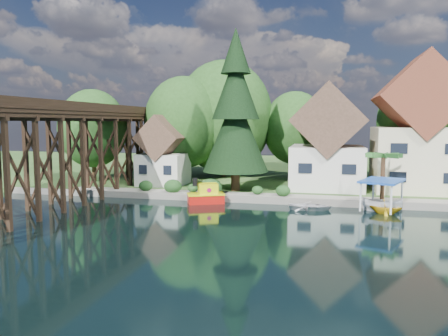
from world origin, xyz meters
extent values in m
plane|color=black|center=(0.00, 0.00, 0.00)|extent=(140.00, 140.00, 0.00)
cube|color=#284C1E|center=(0.00, 34.00, 0.25)|extent=(140.00, 52.00, 0.50)
cube|color=slate|center=(4.00, 8.00, 0.31)|extent=(60.00, 0.40, 0.62)
cube|color=gray|center=(6.00, 9.30, 0.53)|extent=(50.00, 2.60, 0.06)
cube|color=black|center=(-16.00, -3.20, 4.00)|extent=(4.00, 0.36, 8.00)
cube|color=black|center=(-16.00, 0.00, 4.00)|extent=(4.00, 0.36, 8.00)
cube|color=black|center=(-16.00, 3.20, 4.00)|extent=(4.00, 0.36, 8.00)
cube|color=black|center=(-16.00, 6.40, 4.00)|extent=(4.00, 0.36, 8.00)
cube|color=black|center=(-16.00, 9.60, 4.00)|extent=(4.00, 0.36, 8.00)
cube|color=black|center=(-16.00, 12.80, 4.00)|extent=(4.00, 0.36, 8.00)
cube|color=black|center=(-16.00, 16.00, 4.00)|extent=(4.00, 0.36, 8.00)
cube|color=black|center=(-16.00, 19.20, 4.00)|extent=(4.00, 0.36, 8.00)
cube|color=black|center=(-16.00, 22.40, 4.00)|extent=(4.00, 0.36, 8.00)
cube|color=black|center=(-16.00, 25.60, 4.00)|extent=(4.00, 0.36, 8.00)
cube|color=black|center=(-17.75, 6.00, 8.05)|extent=(0.35, 44.00, 0.35)
cube|color=black|center=(-14.25, 6.00, 8.05)|extent=(0.35, 44.00, 0.35)
cube|color=black|center=(-16.00, 6.00, 8.35)|extent=(4.00, 44.00, 0.30)
cube|color=black|center=(-18.00, 6.00, 8.90)|extent=(0.12, 44.00, 0.80)
cube|color=black|center=(-14.00, 6.00, 8.90)|extent=(0.12, 44.00, 0.80)
cube|color=silver|center=(7.00, 16.00, 2.75)|extent=(7.50, 8.00, 4.50)
cube|color=#453024|center=(7.00, 16.00, 7.70)|extent=(7.64, 8.64, 7.64)
cube|color=black|center=(4.90, 11.96, 2.98)|extent=(1.35, 0.08, 1.00)
cube|color=black|center=(9.10, 11.96, 2.98)|extent=(1.35, 0.08, 1.00)
cube|color=beige|center=(16.00, 16.50, 3.75)|extent=(8.50, 8.50, 6.50)
cube|color=#5D261C|center=(16.00, 16.50, 10.06)|extent=(8.65, 9.18, 8.65)
cube|color=black|center=(13.62, 12.21, 4.08)|extent=(1.53, 0.08, 1.00)
cube|color=silver|center=(-11.00, 14.50, 2.25)|extent=(5.00, 5.00, 3.50)
cube|color=#453024|center=(-11.00, 14.50, 5.80)|extent=(5.09, 5.40, 5.09)
cube|color=black|center=(-12.40, 11.96, 2.43)|extent=(0.90, 0.08, 1.00)
cube|color=black|center=(-9.60, 11.96, 2.43)|extent=(0.90, 0.08, 1.00)
cylinder|color=#382314|center=(-10.00, 19.00, 2.75)|extent=(0.50, 0.50, 4.50)
ellipsoid|color=#224719|center=(-10.00, 19.00, 7.50)|extent=(4.40, 4.40, 5.06)
cylinder|color=#382314|center=(-6.00, 23.00, 2.98)|extent=(0.50, 0.50, 4.95)
ellipsoid|color=#224719|center=(-6.00, 23.00, 8.20)|extent=(5.00, 5.00, 5.75)
cylinder|color=#382314|center=(3.00, 24.00, 2.52)|extent=(0.50, 0.50, 4.05)
ellipsoid|color=#224719|center=(3.00, 24.00, 6.80)|extent=(4.00, 4.00, 4.60)
cylinder|color=#382314|center=(18.00, 24.00, 2.75)|extent=(0.50, 0.50, 4.50)
ellipsoid|color=#224719|center=(18.00, 24.00, 7.50)|extent=(4.60, 4.60, 5.29)
cylinder|color=#382314|center=(-20.00, 15.00, 2.52)|extent=(0.50, 0.50, 4.05)
ellipsoid|color=#224719|center=(-20.00, 15.00, 6.80)|extent=(4.00, 4.00, 4.60)
ellipsoid|color=#163F18|center=(-8.00, 9.20, 1.27)|extent=(1.98, 1.98, 1.53)
ellipsoid|color=#163F18|center=(-6.00, 9.50, 1.09)|extent=(1.54, 1.54, 1.19)
ellipsoid|color=#163F18|center=(-4.00, 9.00, 1.35)|extent=(2.20, 2.20, 1.70)
ellipsoid|color=#163F18|center=(-11.00, 9.40, 1.18)|extent=(1.76, 1.76, 1.36)
ellipsoid|color=#163F18|center=(0.50, 9.60, 1.09)|extent=(1.54, 1.54, 1.19)
ellipsoid|color=#163F18|center=(3.00, 9.30, 1.18)|extent=(1.76, 1.76, 1.36)
cylinder|color=#382314|center=(-2.12, 11.79, 2.02)|extent=(0.91, 0.91, 3.03)
cone|color=black|center=(-2.12, 11.79, 6.56)|extent=(6.67, 6.67, 8.08)
cone|color=black|center=(-2.12, 11.79, 11.11)|extent=(4.85, 4.85, 6.57)
cone|color=black|center=(-2.12, 11.79, 14.64)|extent=(3.03, 3.03, 4.55)
cylinder|color=#382314|center=(11.93, 9.65, 2.44)|extent=(0.39, 0.39, 3.88)
ellipsoid|color=#194B1B|center=(11.93, 9.65, 4.56)|extent=(3.63, 3.63, 0.88)
cube|color=#AA110B|center=(-3.96, 6.96, 0.38)|extent=(3.71, 2.92, 0.87)
cube|color=#D5D80B|center=(-3.96, 6.96, 0.85)|extent=(3.85, 3.06, 0.11)
cube|color=#D5D80B|center=(-3.76, 7.05, 1.31)|extent=(2.13, 1.90, 1.09)
cylinder|color=black|center=(-4.86, 6.57, 2.02)|extent=(0.48, 0.48, 0.77)
cylinder|color=#A00C50|center=(-3.49, 6.43, 1.31)|extent=(0.40, 0.24, 0.39)
cylinder|color=#A00C50|center=(-4.03, 7.67, 1.31)|extent=(0.40, 0.24, 0.39)
cylinder|color=#A00C50|center=(-2.96, 7.40, 1.31)|extent=(0.24, 0.40, 0.39)
imported|color=silver|center=(5.67, 6.05, 0.38)|extent=(3.73, 2.70, 0.76)
imported|color=white|center=(11.50, 6.29, 0.67)|extent=(3.69, 2.45, 1.33)
cube|color=blue|center=(11.50, 6.29, 2.67)|extent=(4.28, 5.05, 0.16)
cylinder|color=white|center=(11.95, 4.11, 1.47)|extent=(0.16, 0.16, 2.41)
cylinder|color=white|center=(13.29, 7.60, 1.47)|extent=(0.16, 0.16, 2.41)
cylinder|color=white|center=(9.70, 4.97, 1.47)|extent=(0.16, 0.16, 2.41)
cylinder|color=white|center=(11.04, 8.47, 1.47)|extent=(0.16, 0.16, 2.41)
imported|color=gold|center=(11.77, 5.76, 0.67)|extent=(2.96, 2.69, 1.35)
camera|label=1|loc=(6.85, -31.77, 7.53)|focal=35.00mm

